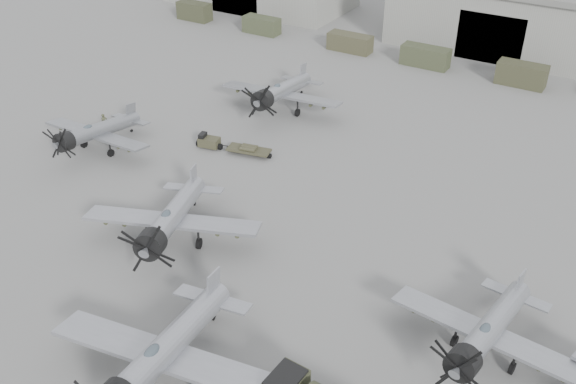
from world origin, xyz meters
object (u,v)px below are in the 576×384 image
object	(u,v)px
aircraft_mid_0	(93,132)
aircraft_far_0	(280,92)
aircraft_mid_2	(487,333)
aircraft_near_1	(160,355)
aircraft_mid_1	(170,220)
tug_trailer	(224,145)
ground_crew	(104,122)

from	to	relation	value
aircraft_mid_0	aircraft_far_0	distance (m)	19.10
aircraft_mid_0	aircraft_mid_2	world-z (taller)	aircraft_mid_2
aircraft_near_1	aircraft_mid_1	xyz separation A→B (m)	(-8.16, 10.56, -0.13)
aircraft_near_1	aircraft_far_0	distance (m)	36.80
aircraft_mid_0	tug_trailer	bearing A→B (deg)	32.26
tug_trailer	ground_crew	bearing A→B (deg)	-179.15
ground_crew	aircraft_mid_0	bearing A→B (deg)	-129.07
aircraft_mid_2	ground_crew	distance (m)	42.45
aircraft_mid_1	aircraft_far_0	bearing A→B (deg)	81.07
aircraft_mid_0	tug_trailer	distance (m)	12.04
aircraft_mid_0	tug_trailer	size ratio (longest dim) A/B	1.57
aircraft_mid_0	aircraft_far_0	xyz separation A→B (m)	(10.24, 16.13, 0.31)
tug_trailer	aircraft_mid_0	bearing A→B (deg)	-158.55
ground_crew	tug_trailer	bearing A→B (deg)	-60.99
aircraft_mid_1	tug_trailer	xyz separation A→B (m)	(-5.50, 14.08, -1.86)
aircraft_mid_2	aircraft_mid_1	bearing A→B (deg)	-172.19
aircraft_mid_0	aircraft_mid_1	world-z (taller)	aircraft_mid_1
aircraft_mid_2	aircraft_far_0	distance (m)	36.41
aircraft_near_1	ground_crew	xyz separation A→B (m)	(-26.23, 21.87, -1.65)
aircraft_mid_0	tug_trailer	world-z (taller)	aircraft_mid_0
aircraft_mid_1	aircraft_mid_0	bearing A→B (deg)	132.51
aircraft_mid_2	aircraft_far_0	size ratio (longest dim) A/B	0.92
aircraft_mid_2	ground_crew	world-z (taller)	aircraft_mid_2
ground_crew	aircraft_mid_1	bearing A→B (deg)	-105.50
aircraft_far_0	ground_crew	bearing A→B (deg)	-141.66
aircraft_far_0	ground_crew	size ratio (longest dim) A/B	7.48
aircraft_mid_2	aircraft_far_0	world-z (taller)	aircraft_far_0
aircraft_near_1	ground_crew	distance (m)	34.19
aircraft_mid_1	aircraft_mid_2	size ratio (longest dim) A/B	1.08
aircraft_near_1	tug_trailer	size ratio (longest dim) A/B	1.95
aircraft_mid_0	aircraft_mid_2	bearing A→B (deg)	-10.75
aircraft_mid_2	tug_trailer	size ratio (longest dim) A/B	1.68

